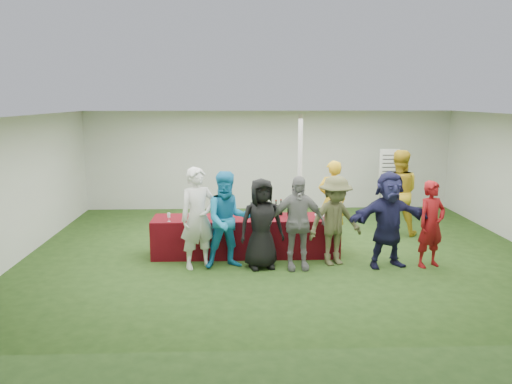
{
  "coord_description": "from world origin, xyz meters",
  "views": [
    {
      "loc": [
        -0.9,
        -9.61,
        3.02
      ],
      "look_at": [
        -0.52,
        -0.19,
        1.25
      ],
      "focal_mm": 35.0,
      "sensor_mm": 36.0,
      "label": 1
    }
  ],
  "objects_px": {
    "serving_table": "(246,236)",
    "customer_1": "(228,220)",
    "customer_5": "(389,219)",
    "customer_3": "(297,223)",
    "customer_2": "(262,224)",
    "staff_back": "(398,193)",
    "staff_pourer": "(332,200)",
    "dump_bucket": "(331,215)",
    "wine_list_sign": "(389,169)",
    "customer_0": "(198,218)",
    "customer_4": "(335,221)",
    "customer_6": "(431,224)"
  },
  "relations": [
    {
      "from": "customer_4",
      "to": "staff_pourer",
      "type": "bearing_deg",
      "value": 61.24
    },
    {
      "from": "customer_3",
      "to": "dump_bucket",
      "type": "bearing_deg",
      "value": 38.18
    },
    {
      "from": "customer_2",
      "to": "customer_5",
      "type": "bearing_deg",
      "value": -12.26
    },
    {
      "from": "staff_pourer",
      "to": "customer_1",
      "type": "bearing_deg",
      "value": 34.78
    },
    {
      "from": "staff_back",
      "to": "dump_bucket",
      "type": "bearing_deg",
      "value": 56.85
    },
    {
      "from": "dump_bucket",
      "to": "staff_back",
      "type": "relative_size",
      "value": 0.13
    },
    {
      "from": "customer_0",
      "to": "customer_3",
      "type": "xyz_separation_m",
      "value": [
        1.76,
        -0.13,
        -0.07
      ]
    },
    {
      "from": "customer_3",
      "to": "customer_4",
      "type": "distance_m",
      "value": 0.75
    },
    {
      "from": "customer_2",
      "to": "customer_4",
      "type": "xyz_separation_m",
      "value": [
        1.35,
        0.12,
        0.01
      ]
    },
    {
      "from": "customer_1",
      "to": "customer_4",
      "type": "xyz_separation_m",
      "value": [
        1.95,
        0.09,
        -0.05
      ]
    },
    {
      "from": "staff_back",
      "to": "customer_1",
      "type": "height_order",
      "value": "staff_back"
    },
    {
      "from": "staff_back",
      "to": "customer_0",
      "type": "distance_m",
      "value": 4.78
    },
    {
      "from": "customer_3",
      "to": "customer_2",
      "type": "bearing_deg",
      "value": 169.35
    },
    {
      "from": "serving_table",
      "to": "customer_6",
      "type": "xyz_separation_m",
      "value": [
        3.33,
        -0.83,
        0.42
      ]
    },
    {
      "from": "staff_pourer",
      "to": "wine_list_sign",
      "type": "bearing_deg",
      "value": -141.65
    },
    {
      "from": "customer_4",
      "to": "customer_5",
      "type": "relative_size",
      "value": 0.94
    },
    {
      "from": "dump_bucket",
      "to": "customer_3",
      "type": "distance_m",
      "value": 0.96
    },
    {
      "from": "dump_bucket",
      "to": "customer_0",
      "type": "relative_size",
      "value": 0.14
    },
    {
      "from": "staff_back",
      "to": "customer_5",
      "type": "distance_m",
      "value": 2.34
    },
    {
      "from": "wine_list_sign",
      "to": "dump_bucket",
      "type": "bearing_deg",
      "value": -124.62
    },
    {
      "from": "dump_bucket",
      "to": "staff_pourer",
      "type": "xyz_separation_m",
      "value": [
        0.28,
        1.3,
        0.02
      ]
    },
    {
      "from": "serving_table",
      "to": "staff_pourer",
      "type": "height_order",
      "value": "staff_pourer"
    },
    {
      "from": "customer_0",
      "to": "customer_5",
      "type": "height_order",
      "value": "customer_0"
    },
    {
      "from": "staff_back",
      "to": "customer_0",
      "type": "height_order",
      "value": "staff_back"
    },
    {
      "from": "customer_3",
      "to": "wine_list_sign",
      "type": "bearing_deg",
      "value": 49.18
    },
    {
      "from": "staff_back",
      "to": "customer_3",
      "type": "bearing_deg",
      "value": 56.83
    },
    {
      "from": "wine_list_sign",
      "to": "customer_1",
      "type": "xyz_separation_m",
      "value": [
        -3.94,
        -3.41,
        -0.44
      ]
    },
    {
      "from": "customer_2",
      "to": "customer_3",
      "type": "height_order",
      "value": "customer_3"
    },
    {
      "from": "customer_4",
      "to": "customer_5",
      "type": "bearing_deg",
      "value": -28.09
    },
    {
      "from": "staff_back",
      "to": "staff_pourer",
      "type": "bearing_deg",
      "value": 26.39
    },
    {
      "from": "staff_pourer",
      "to": "customer_0",
      "type": "distance_m",
      "value": 3.3
    },
    {
      "from": "customer_1",
      "to": "customer_5",
      "type": "xyz_separation_m",
      "value": [
        2.89,
        -0.05,
        -0.0
      ]
    },
    {
      "from": "wine_list_sign",
      "to": "customer_3",
      "type": "height_order",
      "value": "wine_list_sign"
    },
    {
      "from": "serving_table",
      "to": "staff_back",
      "type": "relative_size",
      "value": 1.88
    },
    {
      "from": "customer_0",
      "to": "customer_4",
      "type": "relative_size",
      "value": 1.11
    },
    {
      "from": "serving_table",
      "to": "customer_1",
      "type": "relative_size",
      "value": 2.05
    },
    {
      "from": "customer_6",
      "to": "staff_back",
      "type": "bearing_deg",
      "value": 66.1
    },
    {
      "from": "customer_4",
      "to": "customer_1",
      "type": "bearing_deg",
      "value": 163.0
    },
    {
      "from": "customer_6",
      "to": "customer_3",
      "type": "bearing_deg",
      "value": 159.25
    },
    {
      "from": "wine_list_sign",
      "to": "customer_1",
      "type": "relative_size",
      "value": 1.02
    },
    {
      "from": "wine_list_sign",
      "to": "customer_6",
      "type": "distance_m",
      "value": 3.55
    },
    {
      "from": "dump_bucket",
      "to": "customer_2",
      "type": "height_order",
      "value": "customer_2"
    },
    {
      "from": "customer_0",
      "to": "customer_6",
      "type": "height_order",
      "value": "customer_0"
    },
    {
      "from": "customer_2",
      "to": "dump_bucket",
      "type": "bearing_deg",
      "value": 10.52
    },
    {
      "from": "customer_5",
      "to": "customer_0",
      "type": "bearing_deg",
      "value": 168.73
    },
    {
      "from": "serving_table",
      "to": "customer_1",
      "type": "height_order",
      "value": "customer_1"
    },
    {
      "from": "serving_table",
      "to": "customer_3",
      "type": "relative_size",
      "value": 2.12
    },
    {
      "from": "staff_pourer",
      "to": "customer_5",
      "type": "xyz_separation_m",
      "value": [
        0.66,
        -1.87,
        0.02
      ]
    },
    {
      "from": "customer_4",
      "to": "customer_6",
      "type": "height_order",
      "value": "customer_4"
    },
    {
      "from": "serving_table",
      "to": "customer_5",
      "type": "bearing_deg",
      "value": -17.2
    }
  ]
}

